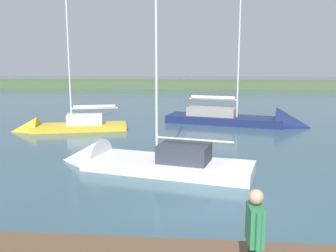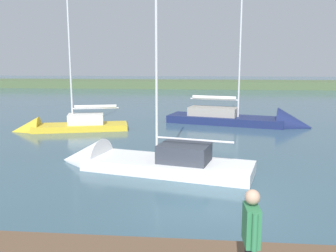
# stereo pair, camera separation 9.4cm
# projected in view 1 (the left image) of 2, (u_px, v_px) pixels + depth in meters

# --- Properties ---
(ground_plane) EXTENTS (200.00, 200.00, 0.00)m
(ground_plane) POSITION_uv_depth(u_px,v_px,m) (205.00, 201.00, 11.86)
(ground_plane) COLOR #385666
(far_shoreline) EXTENTS (180.00, 8.00, 2.40)m
(far_shoreline) POSITION_uv_depth(u_px,v_px,m) (201.00, 88.00, 62.52)
(far_shoreline) COLOR #4C603D
(far_shoreline) RESTS_ON ground_plane
(sailboat_behind_pier) EXTENTS (10.29, 5.07, 11.18)m
(sailboat_behind_pier) POSITION_uv_depth(u_px,v_px,m) (248.00, 123.00, 26.12)
(sailboat_behind_pier) COLOR navy
(sailboat_behind_pier) RESTS_ON ground_plane
(sailboat_outer_mooring) EXTENTS (8.69, 4.11, 9.63)m
(sailboat_outer_mooring) POSITION_uv_depth(u_px,v_px,m) (134.00, 165.00, 15.53)
(sailboat_outer_mooring) COLOR white
(sailboat_outer_mooring) RESTS_ON ground_plane
(sailboat_near_dock) EXTENTS (7.54, 3.63, 9.29)m
(sailboat_near_dock) POSITION_uv_depth(u_px,v_px,m) (61.00, 129.00, 23.89)
(sailboat_near_dock) COLOR gold
(sailboat_near_dock) RESTS_ON ground_plane
(person_on_dock) EXTENTS (0.24, 0.66, 1.77)m
(person_on_dock) POSITION_uv_depth(u_px,v_px,m) (254.00, 234.00, 5.81)
(person_on_dock) COLOR #28282D
(person_on_dock) RESTS_ON dock_pier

